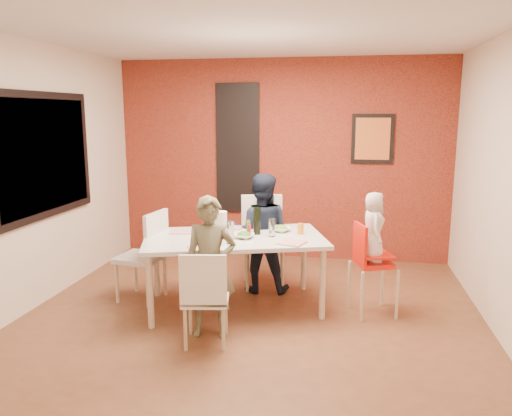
% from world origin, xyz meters
% --- Properties ---
extents(ground, '(4.50, 4.50, 0.00)m').
position_xyz_m(ground, '(0.00, 0.00, 0.00)').
color(ground, brown).
rests_on(ground, ground).
extents(ceiling, '(4.50, 4.50, 0.02)m').
position_xyz_m(ceiling, '(0.00, 0.00, 2.70)').
color(ceiling, silver).
rests_on(ceiling, wall_back).
extents(wall_back, '(4.50, 0.02, 2.70)m').
position_xyz_m(wall_back, '(0.00, 2.25, 1.35)').
color(wall_back, beige).
rests_on(wall_back, ground).
extents(wall_front, '(4.50, 0.02, 2.70)m').
position_xyz_m(wall_front, '(0.00, -2.25, 1.35)').
color(wall_front, beige).
rests_on(wall_front, ground).
extents(wall_left, '(0.02, 4.50, 2.70)m').
position_xyz_m(wall_left, '(-2.25, 0.00, 1.35)').
color(wall_left, beige).
rests_on(wall_left, ground).
extents(wall_right, '(0.02, 4.50, 2.70)m').
position_xyz_m(wall_right, '(2.25, 0.00, 1.35)').
color(wall_right, beige).
rests_on(wall_right, ground).
extents(brick_accent_wall, '(4.50, 0.02, 2.70)m').
position_xyz_m(brick_accent_wall, '(0.00, 2.23, 1.35)').
color(brick_accent_wall, maroon).
rests_on(brick_accent_wall, ground).
extents(picture_window_frame, '(0.05, 1.70, 1.30)m').
position_xyz_m(picture_window_frame, '(-2.22, 0.20, 1.55)').
color(picture_window_frame, black).
rests_on(picture_window_frame, wall_left).
extents(picture_window_pane, '(0.02, 1.55, 1.15)m').
position_xyz_m(picture_window_pane, '(-2.21, 0.20, 1.55)').
color(picture_window_pane, black).
rests_on(picture_window_pane, wall_left).
extents(glassblock_strip, '(0.55, 0.03, 1.70)m').
position_xyz_m(glassblock_strip, '(-0.60, 2.21, 1.50)').
color(glassblock_strip, silver).
rests_on(glassblock_strip, wall_back).
extents(glassblock_surround, '(0.60, 0.03, 1.76)m').
position_xyz_m(glassblock_surround, '(-0.60, 2.21, 1.50)').
color(glassblock_surround, black).
rests_on(glassblock_surround, wall_back).
extents(art_print_frame, '(0.54, 0.03, 0.64)m').
position_xyz_m(art_print_frame, '(1.20, 2.21, 1.65)').
color(art_print_frame, black).
rests_on(art_print_frame, wall_back).
extents(art_print_canvas, '(0.44, 0.01, 0.54)m').
position_xyz_m(art_print_canvas, '(1.20, 2.19, 1.65)').
color(art_print_canvas, orange).
rests_on(art_print_canvas, wall_back).
extents(dining_table, '(2.02, 1.49, 0.75)m').
position_xyz_m(dining_table, '(-0.22, 0.29, 0.68)').
color(dining_table, silver).
rests_on(dining_table, ground).
extents(chair_near, '(0.45, 0.45, 0.85)m').
position_xyz_m(chair_near, '(-0.28, -0.63, 0.47)').
color(chair_near, silver).
rests_on(chair_near, ground).
extents(chair_far, '(0.59, 0.59, 1.04)m').
position_xyz_m(chair_far, '(-0.06, 1.07, 0.58)').
color(chair_far, white).
rests_on(chair_far, ground).
extents(chair_left, '(0.51, 0.51, 0.97)m').
position_xyz_m(chair_left, '(-1.17, 0.31, 0.54)').
color(chair_left, beige).
rests_on(chair_left, ground).
extents(high_chair, '(0.49, 0.49, 0.92)m').
position_xyz_m(high_chair, '(1.13, 0.35, 0.56)').
color(high_chair, red).
rests_on(high_chair, ground).
extents(child_near, '(0.50, 0.37, 1.27)m').
position_xyz_m(child_near, '(-0.29, -0.39, 0.64)').
color(child_near, '#5F5C43').
rests_on(child_near, ground).
extents(child_far, '(0.68, 0.55, 1.33)m').
position_xyz_m(child_far, '(-0.04, 0.82, 0.67)').
color(child_far, black).
rests_on(child_far, ground).
extents(toddler, '(0.26, 0.36, 0.69)m').
position_xyz_m(toddler, '(1.15, 0.36, 0.89)').
color(toddler, silver).
rests_on(toddler, high_chair).
extents(plate_near_left, '(0.28, 0.28, 0.01)m').
position_xyz_m(plate_near_left, '(-0.44, -0.21, 0.76)').
color(plate_near_left, silver).
rests_on(plate_near_left, dining_table).
extents(plate_far_mid, '(0.24, 0.24, 0.01)m').
position_xyz_m(plate_far_mid, '(-0.31, 0.67, 0.76)').
color(plate_far_mid, silver).
rests_on(plate_far_mid, dining_table).
extents(plate_near_right, '(0.29, 0.29, 0.01)m').
position_xyz_m(plate_near_right, '(0.38, 0.12, 0.76)').
color(plate_near_right, white).
rests_on(plate_near_right, dining_table).
extents(plate_far_left, '(0.26, 0.26, 0.01)m').
position_xyz_m(plate_far_left, '(-0.81, 0.37, 0.76)').
color(plate_far_left, silver).
rests_on(plate_far_left, dining_table).
extents(salad_bowl_a, '(0.23, 0.23, 0.05)m').
position_xyz_m(salad_bowl_a, '(-0.11, 0.24, 0.77)').
color(salad_bowl_a, white).
rests_on(salad_bowl_a, dining_table).
extents(salad_bowl_b, '(0.26, 0.26, 0.05)m').
position_xyz_m(salad_bowl_b, '(0.21, 0.59, 0.77)').
color(salad_bowl_b, white).
rests_on(salad_bowl_b, dining_table).
extents(wine_bottle, '(0.07, 0.07, 0.28)m').
position_xyz_m(wine_bottle, '(-0.01, 0.43, 0.89)').
color(wine_bottle, black).
rests_on(wine_bottle, dining_table).
extents(wine_glass_a, '(0.08, 0.08, 0.22)m').
position_xyz_m(wine_glass_a, '(-0.20, 0.02, 0.86)').
color(wine_glass_a, white).
rests_on(wine_glass_a, dining_table).
extents(wine_glass_b, '(0.06, 0.06, 0.19)m').
position_xyz_m(wine_glass_b, '(0.15, 0.36, 0.84)').
color(wine_glass_b, silver).
rests_on(wine_glass_b, dining_table).
extents(paper_towel_roll, '(0.12, 0.12, 0.28)m').
position_xyz_m(paper_towel_roll, '(-0.33, 0.18, 0.89)').
color(paper_towel_roll, white).
rests_on(paper_towel_roll, dining_table).
extents(condiment_red, '(0.03, 0.03, 0.12)m').
position_xyz_m(condiment_red, '(-0.07, 0.31, 0.81)').
color(condiment_red, red).
rests_on(condiment_red, dining_table).
extents(condiment_green, '(0.04, 0.04, 0.15)m').
position_xyz_m(condiment_green, '(-0.08, 0.33, 0.83)').
color(condiment_green, '#3A7B29').
rests_on(condiment_green, dining_table).
extents(condiment_brown, '(0.04, 0.04, 0.15)m').
position_xyz_m(condiment_brown, '(-0.10, 0.41, 0.82)').
color(condiment_brown, brown).
rests_on(condiment_brown, dining_table).
extents(sippy_cup, '(0.06, 0.06, 0.11)m').
position_xyz_m(sippy_cup, '(0.43, 0.51, 0.81)').
color(sippy_cup, orange).
rests_on(sippy_cup, dining_table).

